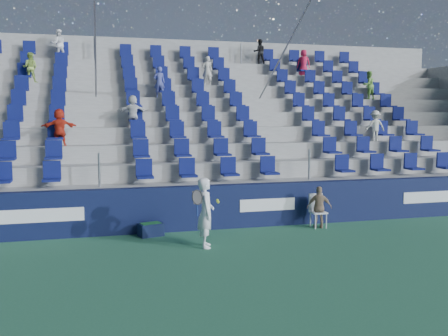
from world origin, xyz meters
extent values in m
plane|color=#2D6948|center=(0.00, 0.00, 0.00)|extent=(70.00, 70.00, 0.00)
cube|color=#10173B|center=(0.00, 3.15, 0.60)|extent=(24.00, 0.30, 1.20)
cube|color=white|center=(-5.00, 2.99, 0.62)|extent=(3.20, 0.02, 0.34)
cube|color=white|center=(1.50, 2.99, 0.62)|extent=(1.60, 0.02, 0.34)
cube|color=white|center=(7.00, 2.99, 0.62)|extent=(2.40, 0.02, 0.34)
cube|color=#A9A9A4|center=(0.00, 3.72, 0.60)|extent=(24.00, 0.85, 1.20)
cube|color=#A9A9A4|center=(0.00, 4.57, 0.85)|extent=(24.00, 0.85, 1.70)
cube|color=#A9A9A4|center=(0.00, 5.42, 1.10)|extent=(24.00, 0.85, 2.20)
cube|color=#A9A9A4|center=(0.00, 6.28, 1.35)|extent=(24.00, 0.85, 2.70)
cube|color=#A9A9A4|center=(0.00, 7.12, 1.60)|extent=(24.00, 0.85, 3.20)
cube|color=#A9A9A4|center=(0.00, 7.97, 1.85)|extent=(24.00, 0.85, 3.70)
cube|color=#A9A9A4|center=(0.00, 8.82, 2.10)|extent=(24.00, 0.85, 4.20)
cube|color=#A9A9A4|center=(0.00, 9.68, 2.35)|extent=(24.00, 0.85, 4.70)
cube|color=#A9A9A4|center=(0.00, 10.52, 2.60)|extent=(24.00, 0.85, 5.20)
cube|color=#A9A9A4|center=(0.00, 11.20, 3.10)|extent=(24.00, 0.50, 6.20)
cube|color=#0E1554|center=(0.00, 3.72, 1.55)|extent=(16.05, 0.50, 0.70)
cube|color=#0E1554|center=(0.00, 4.57, 2.05)|extent=(16.05, 0.50, 0.70)
cube|color=#0E1554|center=(0.00, 5.42, 2.55)|extent=(16.05, 0.50, 0.70)
cube|color=#0E1554|center=(0.00, 6.28, 3.05)|extent=(16.05, 0.50, 0.70)
cube|color=#0E1554|center=(0.00, 7.12, 3.55)|extent=(16.05, 0.50, 0.70)
cube|color=#0E1554|center=(0.00, 7.97, 4.05)|extent=(16.05, 0.50, 0.70)
cube|color=#0E1554|center=(0.00, 8.82, 4.55)|extent=(16.05, 0.50, 0.70)
cube|color=#0E1554|center=(0.00, 9.68, 5.05)|extent=(16.05, 0.50, 0.70)
cube|color=#0E1554|center=(0.00, 10.52, 5.55)|extent=(16.05, 0.50, 0.70)
cylinder|color=gray|center=(-3.00, 7.12, 4.35)|extent=(0.06, 7.68, 4.55)
cylinder|color=gray|center=(3.00, 7.12, 4.35)|extent=(0.06, 7.68, 4.55)
imported|color=red|center=(-4.07, 5.38, 2.74)|extent=(1.05, 0.52, 1.08)
imported|color=silver|center=(-1.90, 6.23, 3.21)|extent=(0.95, 0.32, 1.02)
imported|color=black|center=(3.75, 10.47, 5.73)|extent=(0.56, 0.46, 1.07)
imported|color=#94B749|center=(-5.19, 8.77, 4.72)|extent=(0.56, 0.47, 1.05)
imported|color=#41498F|center=(-0.83, 7.92, 4.25)|extent=(0.40, 0.27, 1.09)
imported|color=#70AF46|center=(7.43, 7.93, 4.26)|extent=(0.62, 0.53, 1.11)
imported|color=white|center=(-4.33, 10.47, 5.77)|extent=(0.66, 0.58, 1.14)
imported|color=silver|center=(6.22, 5.38, 2.72)|extent=(0.73, 0.48, 1.05)
imported|color=beige|center=(1.10, 8.77, 4.75)|extent=(0.44, 0.33, 1.10)
imported|color=red|center=(5.40, 9.62, 5.24)|extent=(0.62, 0.51, 1.09)
imported|color=white|center=(-0.62, 1.33, 0.82)|extent=(0.48, 0.65, 1.64)
cylinder|color=navy|center=(-0.87, 1.08, 0.94)|extent=(0.03, 0.03, 0.28)
torus|color=black|center=(-0.87, 1.08, 1.24)|extent=(0.30, 0.17, 0.28)
plane|color=#262626|center=(-0.87, 1.08, 1.24)|extent=(0.30, 0.16, 0.29)
sphere|color=#B8CF30|center=(-0.37, 1.13, 1.10)|extent=(0.07, 0.07, 0.07)
sphere|color=#B8CF30|center=(-0.37, 1.19, 1.13)|extent=(0.07, 0.07, 0.07)
cube|color=white|center=(2.83, 2.55, 0.42)|extent=(0.41, 0.41, 0.04)
cube|color=white|center=(2.83, 2.74, 0.67)|extent=(0.40, 0.04, 0.50)
cylinder|color=white|center=(2.66, 2.39, 0.20)|extent=(0.03, 0.03, 0.40)
cylinder|color=white|center=(2.99, 2.39, 0.20)|extent=(0.03, 0.03, 0.40)
cylinder|color=white|center=(2.66, 2.71, 0.20)|extent=(0.03, 0.03, 0.40)
cylinder|color=white|center=(2.99, 2.71, 0.20)|extent=(0.03, 0.03, 0.40)
imported|color=#A18467|center=(2.83, 2.50, 0.58)|extent=(0.73, 0.49, 1.15)
cube|color=#0E1736|center=(-1.76, 2.75, 0.16)|extent=(0.68, 0.54, 0.33)
cube|color=#1E662D|center=(-1.76, 2.75, 0.24)|extent=(0.55, 0.41, 0.20)
camera|label=1|loc=(-3.11, -9.88, 3.10)|focal=40.00mm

